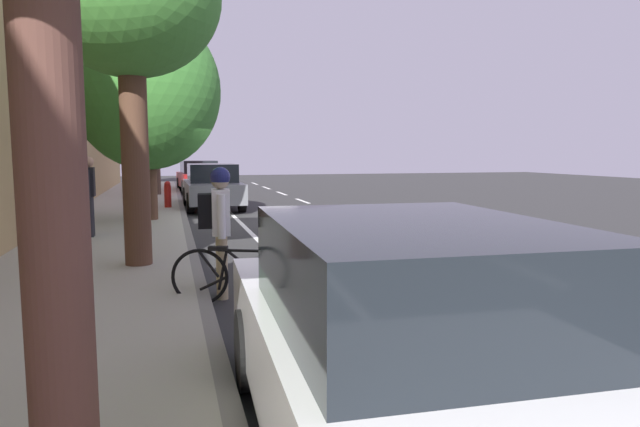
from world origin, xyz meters
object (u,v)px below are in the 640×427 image
(street_tree_mid_block, at_px, (146,90))
(fire_hydrant, at_px, (168,194))
(street_tree_near_cyclist, at_px, (154,102))
(parked_sedan_red_nearest, at_px, (199,177))
(bicycle_at_curb, at_px, (241,275))
(parked_sedan_white_mid, at_px, (412,351))
(pedestrian_on_phone, at_px, (89,191))
(parked_sedan_grey_second, at_px, (212,187))
(cyclist_with_backpack, at_px, (219,218))

(street_tree_mid_block, relative_size, fire_hydrant, 6.43)
(fire_hydrant, bearing_deg, street_tree_near_cyclist, -85.68)
(parked_sedan_red_nearest, bearing_deg, bicycle_at_curb, 88.47)
(parked_sedan_red_nearest, distance_m, parked_sedan_white_mid, 24.13)
(parked_sedan_white_mid, relative_size, street_tree_mid_block, 0.83)
(pedestrian_on_phone, bearing_deg, parked_sedan_red_nearest, -101.51)
(parked_sedan_grey_second, xyz_separation_m, pedestrian_on_phone, (3.03, 6.67, 0.35))
(bicycle_at_curb, xyz_separation_m, cyclist_with_backpack, (0.22, -0.45, 0.67))
(parked_sedan_white_mid, bearing_deg, parked_sedan_red_nearest, -90.05)
(parked_sedan_grey_second, relative_size, parked_sedan_white_mid, 0.99)
(cyclist_with_backpack, height_order, street_tree_mid_block, street_tree_mid_block)
(parked_sedan_white_mid, relative_size, fire_hydrant, 5.32)
(bicycle_at_curb, bearing_deg, street_tree_near_cyclist, -85.60)
(parked_sedan_red_nearest, relative_size, street_tree_near_cyclist, 0.90)
(parked_sedan_white_mid, height_order, bicycle_at_curb, parked_sedan_white_mid)
(parked_sedan_red_nearest, height_order, fire_hydrant, parked_sedan_red_nearest)
(cyclist_with_backpack, relative_size, street_tree_mid_block, 0.32)
(parked_sedan_white_mid, xyz_separation_m, street_tree_mid_block, (1.85, -12.18, 2.74))
(cyclist_with_backpack, bearing_deg, street_tree_near_cyclist, -86.24)
(parked_sedan_white_mid, xyz_separation_m, pedestrian_on_phone, (2.97, -9.44, 0.35))
(parked_sedan_red_nearest, bearing_deg, parked_sedan_white_mid, 89.95)
(street_tree_mid_block, xyz_separation_m, pedestrian_on_phone, (1.12, 2.75, -2.39))
(cyclist_with_backpack, xyz_separation_m, street_tree_mid_block, (1.11, -7.84, 2.44))
(parked_sedan_red_nearest, xyz_separation_m, street_tree_near_cyclist, (1.87, 2.95, 3.22))
(parked_sedan_red_nearest, height_order, street_tree_near_cyclist, street_tree_near_cyclist)
(street_tree_near_cyclist, bearing_deg, bicycle_at_curb, 94.40)
(parked_sedan_white_mid, xyz_separation_m, street_tree_near_cyclist, (1.85, -21.19, 3.22))
(bicycle_at_curb, xyz_separation_m, street_tree_near_cyclist, (1.33, -17.29, 3.59))
(parked_sedan_white_mid, bearing_deg, street_tree_mid_block, -81.38)
(parked_sedan_red_nearest, relative_size, cyclist_with_backpack, 2.61)
(cyclist_with_backpack, bearing_deg, parked_sedan_grey_second, -93.89)
(street_tree_near_cyclist, xyz_separation_m, street_tree_mid_block, (0.00, 9.00, -0.48))
(cyclist_with_backpack, height_order, fire_hydrant, cyclist_with_backpack)
(street_tree_mid_block, bearing_deg, fire_hydrant, -97.71)
(parked_sedan_grey_second, bearing_deg, fire_hydrant, 25.54)
(pedestrian_on_phone, bearing_deg, street_tree_near_cyclist, -95.46)
(parked_sedan_white_mid, height_order, pedestrian_on_phone, pedestrian_on_phone)
(parked_sedan_white_mid, height_order, street_tree_mid_block, street_tree_mid_block)
(street_tree_mid_block, relative_size, pedestrian_on_phone, 3.20)
(parked_sedan_red_nearest, height_order, street_tree_mid_block, street_tree_mid_block)
(parked_sedan_grey_second, relative_size, cyclist_with_backpack, 2.57)
(bicycle_at_curb, xyz_separation_m, street_tree_mid_block, (1.33, -8.29, 3.11))
(parked_sedan_red_nearest, relative_size, fire_hydrant, 5.36)
(bicycle_at_curb, xyz_separation_m, fire_hydrant, (0.89, -11.51, 0.19))
(parked_sedan_white_mid, bearing_deg, bicycle_at_curb, -82.45)
(cyclist_with_backpack, xyz_separation_m, pedestrian_on_phone, (2.23, -5.09, 0.05))
(parked_sedan_white_mid, distance_m, fire_hydrant, 15.47)
(parked_sedan_white_mid, bearing_deg, pedestrian_on_phone, -72.52)
(street_tree_mid_block, distance_m, pedestrian_on_phone, 3.81)
(bicycle_at_curb, distance_m, street_tree_near_cyclist, 17.71)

